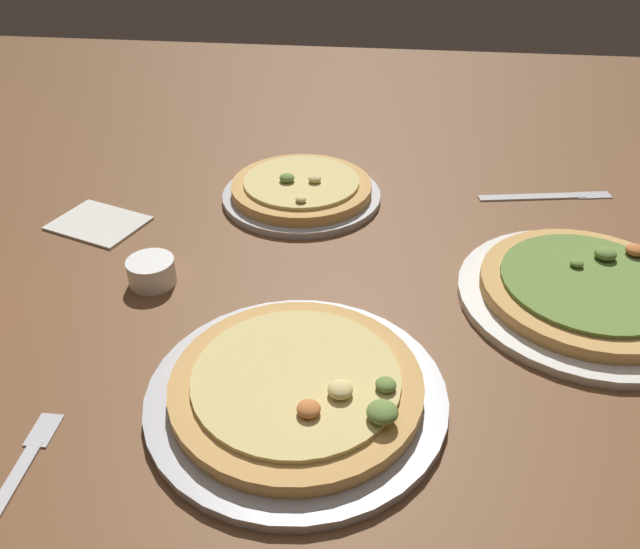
{
  "coord_description": "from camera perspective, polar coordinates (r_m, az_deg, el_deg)",
  "views": [
    {
      "loc": [
        0.08,
        -0.7,
        0.51
      ],
      "look_at": [
        0.0,
        0.0,
        0.02
      ],
      "focal_mm": 35.42,
      "sensor_mm": 36.0,
      "label": 1
    }
  ],
  "objects": [
    {
      "name": "pizza_plate_near",
      "position": [
        0.7,
        -1.8,
        -10.31
      ],
      "size": [
        0.33,
        0.33,
        0.05
      ],
      "color": "#B2B2B7",
      "rests_on": "ground_plane"
    },
    {
      "name": "napkin_folded",
      "position": [
        1.07,
        -19.39,
        4.48
      ],
      "size": [
        0.16,
        0.14,
        0.01
      ],
      "primitive_type": "cube",
      "rotation": [
        0.0,
        0.0,
        -0.33
      ],
      "color": "silver",
      "rests_on": "ground_plane"
    },
    {
      "name": "knife_right",
      "position": [
        1.16,
        19.75,
        6.72
      ],
      "size": [
        0.23,
        0.06,
        0.01
      ],
      "color": "silver",
      "rests_on": "ground_plane"
    },
    {
      "name": "fork_left",
      "position": [
        0.69,
        -26.65,
        -17.43
      ],
      "size": [
        0.03,
        0.22,
        0.01
      ],
      "color": "silver",
      "rests_on": "ground_plane"
    },
    {
      "name": "ramekin_sauce",
      "position": [
        0.9,
        -14.97,
        0.26
      ],
      "size": [
        0.07,
        0.07,
        0.04
      ],
      "primitive_type": "cylinder",
      "color": "white",
      "rests_on": "ground_plane"
    },
    {
      "name": "ground_plane",
      "position": [
        0.88,
        0.0,
        -1.87
      ],
      "size": [
        2.4,
        2.4,
        0.03
      ],
      "primitive_type": "cube",
      "color": "brown"
    },
    {
      "name": "pizza_plate_far",
      "position": [
        1.08,
        -1.68,
        7.61
      ],
      "size": [
        0.27,
        0.27,
        0.05
      ],
      "color": "#B2B2B7",
      "rests_on": "ground_plane"
    },
    {
      "name": "pizza_plate_side",
      "position": [
        0.91,
        22.94,
        -1.41
      ],
      "size": [
        0.33,
        0.33,
        0.05
      ],
      "color": "silver",
      "rests_on": "ground_plane"
    }
  ]
}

